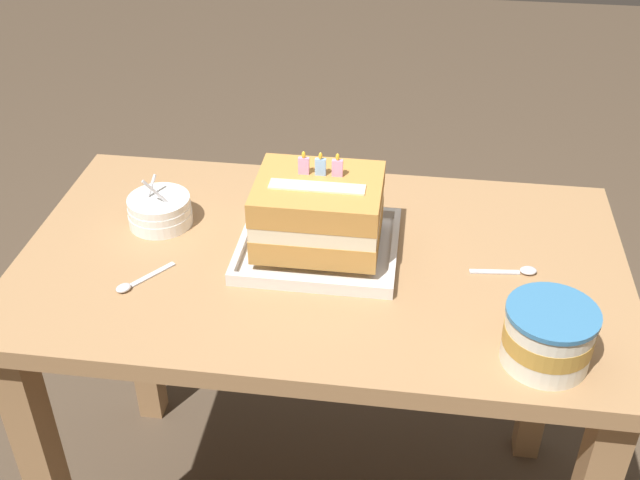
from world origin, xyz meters
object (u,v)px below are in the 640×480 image
object	(u,v)px
ice_cream_tub	(548,336)
serving_spoon_near_tray	(520,271)
birthday_cake	(319,211)
foil_tray	(319,247)
bowl_stack	(160,211)
serving_spoon_by_bowls	(132,284)

from	to	relation	value
ice_cream_tub	serving_spoon_near_tray	size ratio (longest dim) A/B	1.16
birthday_cake	ice_cream_tub	size ratio (longest dim) A/B	1.60
foil_tray	birthday_cake	distance (m)	0.08
bowl_stack	ice_cream_tub	world-z (taller)	bowl_stack
foil_tray	serving_spoon_near_tray	xyz separation A→B (m)	(0.36, -0.02, -0.00)
serving_spoon_by_bowls	foil_tray	bearing A→B (deg)	26.15
foil_tray	serving_spoon_by_bowls	distance (m)	0.34
birthday_cake	ice_cream_tub	distance (m)	0.46
bowl_stack	serving_spoon_by_bowls	size ratio (longest dim) A/B	1.16
foil_tray	birthday_cake	bearing A→B (deg)	90.00
bowl_stack	serving_spoon_by_bowls	bearing A→B (deg)	-86.98
foil_tray	serving_spoon_by_bowls	world-z (taller)	foil_tray
foil_tray	serving_spoon_by_bowls	size ratio (longest dim) A/B	2.72
bowl_stack	serving_spoon_by_bowls	xyz separation A→B (m)	(0.01, -0.20, -0.02)
foil_tray	ice_cream_tub	world-z (taller)	ice_cream_tub
birthday_cake	ice_cream_tub	xyz separation A→B (m)	(0.38, -0.24, -0.04)
serving_spoon_near_tray	serving_spoon_by_bowls	size ratio (longest dim) A/B	1.12
ice_cream_tub	serving_spoon_by_bowls	world-z (taller)	ice_cream_tub
serving_spoon_near_tray	birthday_cake	bearing A→B (deg)	176.69
birthday_cake	serving_spoon_near_tray	distance (m)	0.37
bowl_stack	serving_spoon_near_tray	bearing A→B (deg)	-5.99
birthday_cake	serving_spoon_near_tray	xyz separation A→B (m)	(0.36, -0.02, -0.08)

